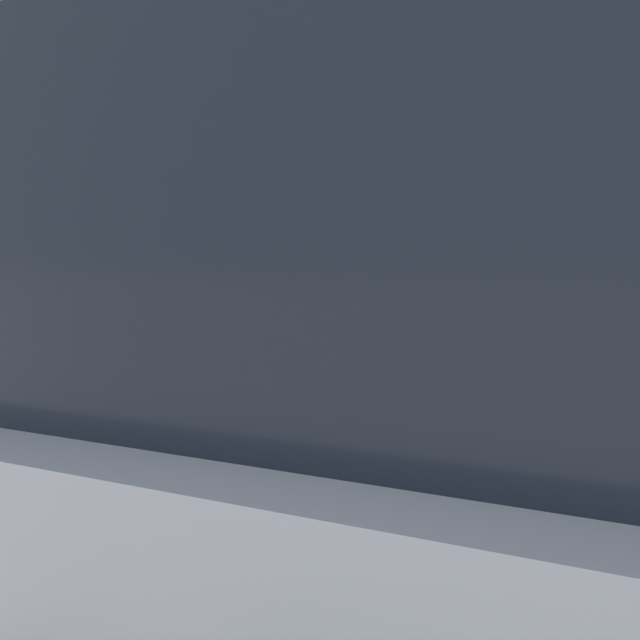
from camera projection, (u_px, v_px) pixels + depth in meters
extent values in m
plane|color=slate|center=(303.00, 559.00, 2.45)|extent=(60.00, 60.00, 0.00)
cube|color=#9E9B96|center=(394.00, 413.00, 4.49)|extent=(24.00, 2.80, 0.12)
cube|color=beige|center=(433.00, 132.00, 5.93)|extent=(24.00, 0.30, 5.83)
cylinder|color=#2D2D30|center=(320.00, 376.00, 3.38)|extent=(0.06, 0.06, 1.08)
cube|color=black|center=(320.00, 271.00, 3.28)|extent=(0.19, 0.13, 0.34)
cube|color=gray|center=(316.00, 268.00, 3.22)|extent=(0.11, 0.01, 0.12)
cylinder|color=black|center=(320.00, 237.00, 3.25)|extent=(0.21, 0.10, 0.21)
cylinder|color=black|center=(289.00, 455.00, 2.82)|extent=(0.71, 0.23, 0.71)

